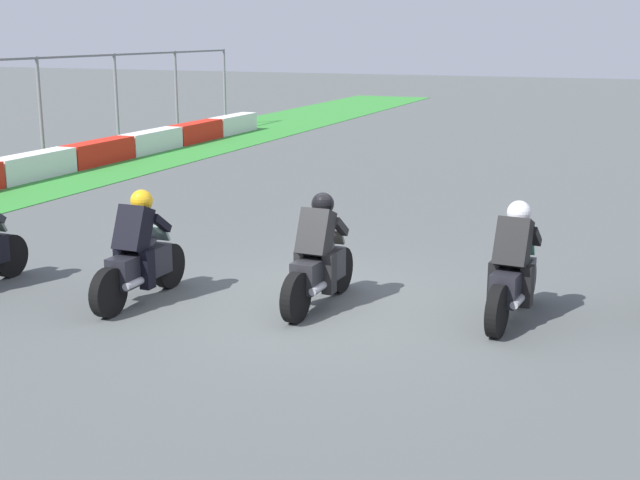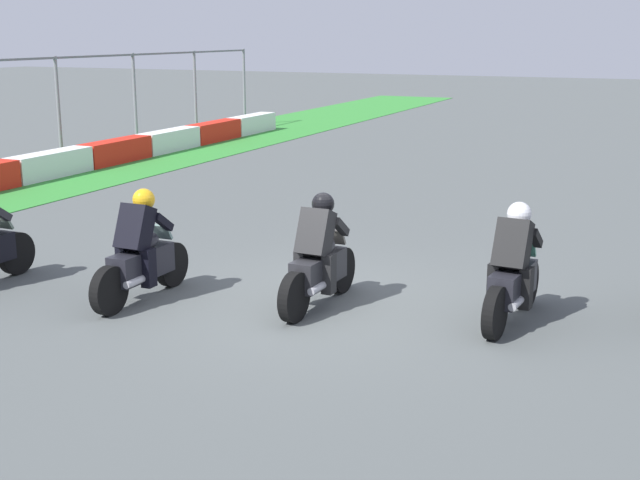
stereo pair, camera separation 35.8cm
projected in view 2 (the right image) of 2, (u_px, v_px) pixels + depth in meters
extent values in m
plane|color=#4F5554|center=(321.00, 304.00, 11.42)|extent=(120.00, 120.00, 0.00)
cube|color=silver|center=(50.00, 165.00, 21.22)|extent=(2.58, 0.60, 0.64)
cube|color=red|center=(115.00, 152.00, 23.56)|extent=(2.58, 0.60, 0.64)
cube|color=silver|center=(169.00, 141.00, 25.89)|extent=(2.58, 0.60, 0.64)
cube|color=red|center=(214.00, 132.00, 28.22)|extent=(2.58, 0.60, 0.64)
cube|color=silver|center=(252.00, 124.00, 30.56)|extent=(2.58, 0.60, 0.64)
cylinder|color=slate|center=(59.00, 110.00, 23.52)|extent=(0.10, 0.10, 2.89)
cylinder|color=slate|center=(135.00, 101.00, 26.63)|extent=(0.10, 0.10, 2.89)
cylinder|color=slate|center=(195.00, 93.00, 29.75)|extent=(0.10, 0.10, 2.89)
cylinder|color=slate|center=(244.00, 87.00, 32.87)|extent=(0.10, 0.10, 2.89)
cylinder|color=black|center=(527.00, 283.00, 11.27)|extent=(0.65, 0.19, 0.64)
cylinder|color=black|center=(495.00, 313.00, 10.08)|extent=(0.65, 0.19, 0.64)
cube|color=black|center=(513.00, 283.00, 10.63)|extent=(1.12, 0.41, 0.40)
ellipsoid|color=black|center=(516.00, 258.00, 10.65)|extent=(0.50, 0.34, 0.24)
cube|color=red|center=(501.00, 292.00, 10.19)|extent=(0.07, 0.16, 0.08)
cylinder|color=#A5A5AD|center=(517.00, 303.00, 10.29)|extent=(0.43, 0.13, 0.10)
cube|color=black|center=(513.00, 244.00, 10.42)|extent=(0.52, 0.44, 0.66)
sphere|color=silver|center=(519.00, 214.00, 10.53)|extent=(0.32, 0.32, 0.30)
cube|color=#489075|center=(525.00, 248.00, 10.98)|extent=(0.18, 0.27, 0.23)
cube|color=black|center=(494.00, 284.00, 10.62)|extent=(0.19, 0.15, 0.52)
cube|color=black|center=(526.00, 288.00, 10.44)|extent=(0.19, 0.15, 0.52)
cube|color=black|center=(507.00, 235.00, 10.83)|extent=(0.39, 0.13, 0.31)
cube|color=black|center=(536.00, 238.00, 10.66)|extent=(0.39, 0.13, 0.31)
cylinder|color=black|center=(341.00, 270.00, 11.89)|extent=(0.64, 0.16, 0.64)
cylinder|color=black|center=(294.00, 297.00, 10.67)|extent=(0.64, 0.16, 0.64)
cube|color=#26262A|center=(319.00, 270.00, 11.24)|extent=(1.11, 0.36, 0.40)
ellipsoid|color=#26262A|center=(322.00, 246.00, 11.26)|extent=(0.49, 0.32, 0.24)
cube|color=red|center=(301.00, 278.00, 10.79)|extent=(0.07, 0.16, 0.08)
cylinder|color=#A5A5AD|center=(318.00, 288.00, 10.90)|extent=(0.42, 0.12, 0.10)
cube|color=black|center=(316.00, 233.00, 11.03)|extent=(0.50, 0.42, 0.66)
sphere|color=black|center=(323.00, 204.00, 11.14)|extent=(0.31, 0.31, 0.30)
cube|color=#656158|center=(335.00, 237.00, 11.59)|extent=(0.16, 0.27, 0.23)
cube|color=black|center=(301.00, 270.00, 11.22)|extent=(0.19, 0.15, 0.52)
cube|color=black|center=(329.00, 274.00, 11.05)|extent=(0.19, 0.15, 0.52)
cube|color=black|center=(316.00, 224.00, 11.43)|extent=(0.39, 0.11, 0.31)
cube|color=black|center=(341.00, 227.00, 11.28)|extent=(0.39, 0.11, 0.31)
cylinder|color=black|center=(172.00, 264.00, 12.18)|extent=(0.64, 0.15, 0.64)
cylinder|color=black|center=(109.00, 291.00, 10.94)|extent=(0.64, 0.15, 0.64)
cube|color=black|center=(142.00, 264.00, 11.52)|extent=(1.10, 0.34, 0.40)
ellipsoid|color=black|center=(145.00, 241.00, 11.54)|extent=(0.48, 0.31, 0.24)
cube|color=red|center=(118.00, 272.00, 11.06)|extent=(0.06, 0.16, 0.08)
cylinder|color=#A5A5AD|center=(136.00, 281.00, 11.18)|extent=(0.42, 0.11, 0.10)
cube|color=black|center=(135.00, 228.00, 11.31)|extent=(0.49, 0.41, 0.66)
sphere|color=gold|center=(144.00, 200.00, 11.42)|extent=(0.30, 0.30, 0.30)
cube|color=slate|center=(162.00, 232.00, 11.88)|extent=(0.16, 0.26, 0.23)
cube|color=black|center=(124.00, 264.00, 11.49)|extent=(0.18, 0.14, 0.52)
cube|color=black|center=(148.00, 268.00, 11.33)|extent=(0.18, 0.14, 0.52)
cube|color=black|center=(141.00, 219.00, 11.71)|extent=(0.39, 0.11, 0.31)
cube|color=black|center=(163.00, 222.00, 11.56)|extent=(0.39, 0.11, 0.31)
cylinder|color=black|center=(16.00, 253.00, 12.79)|extent=(0.64, 0.15, 0.64)
cube|color=slate|center=(3.00, 222.00, 12.49)|extent=(0.16, 0.26, 0.23)
cube|color=#26262B|center=(0.00, 212.00, 12.18)|extent=(0.39, 0.11, 0.31)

